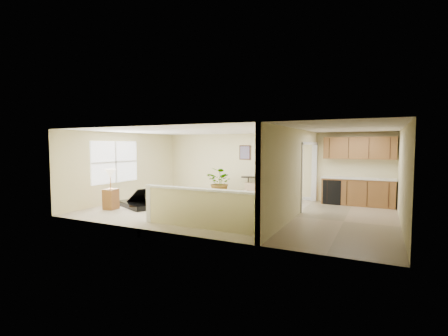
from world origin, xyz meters
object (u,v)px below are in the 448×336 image
at_px(loveseat, 261,192).
at_px(lamp_stand, 111,192).
at_px(piano, 147,187).
at_px(palm_plant, 221,183).
at_px(accent_table, 248,184).
at_px(small_plant, 290,196).
at_px(piano_bench, 202,201).

bearing_deg(loveseat, lamp_stand, -142.03).
relative_size(loveseat, lamp_stand, 1.15).
relative_size(piano, palm_plant, 1.79).
relative_size(accent_table, lamp_stand, 0.64).
distance_m(accent_table, palm_plant, 1.08).
height_order(palm_plant, lamp_stand, lamp_stand).
distance_m(piano, loveseat, 4.19).
distance_m(accent_table, small_plant, 1.84).
height_order(piano, lamp_stand, piano).
height_order(piano_bench, lamp_stand, lamp_stand).
bearing_deg(lamp_stand, accent_table, 53.52).
distance_m(piano_bench, lamp_stand, 2.93).
bearing_deg(piano_bench, small_plant, 45.90).
distance_m(loveseat, small_plant, 1.15).
bearing_deg(accent_table, loveseat, -20.96).
relative_size(palm_plant, small_plant, 2.42).
bearing_deg(lamp_stand, small_plant, 37.62).
bearing_deg(palm_plant, loveseat, 6.87).
distance_m(piano, palm_plant, 3.01).
bearing_deg(accent_table, piano_bench, -100.19).
bearing_deg(piano_bench, loveseat, 65.89).
xyz_separation_m(piano, accent_table, (2.44, 3.08, -0.10)).
bearing_deg(piano_bench, lamp_stand, -151.62).
bearing_deg(palm_plant, piano_bench, -77.87).
bearing_deg(palm_plant, piano, -118.83).
relative_size(piano_bench, loveseat, 0.50).
xyz_separation_m(palm_plant, small_plant, (2.75, 0.02, -0.35)).
relative_size(accent_table, small_plant, 1.57).
distance_m(piano_bench, small_plant, 3.24).
bearing_deg(piano, palm_plant, 85.22).
bearing_deg(palm_plant, small_plant, 0.32).
bearing_deg(piano, small_plant, 56.31).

